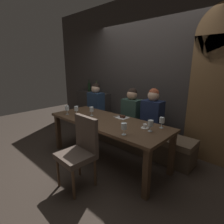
# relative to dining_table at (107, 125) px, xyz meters

# --- Properties ---
(ground) EXTENTS (9.00, 9.00, 0.00)m
(ground) POSITION_rel_dining_table_xyz_m (0.00, 0.00, -0.65)
(ground) COLOR #382D26
(back_wall_tiled) EXTENTS (6.00, 0.12, 3.00)m
(back_wall_tiled) POSITION_rel_dining_table_xyz_m (0.00, 1.22, 0.85)
(back_wall_tiled) COLOR #383330
(back_wall_tiled) RESTS_ON ground
(arched_door) EXTENTS (0.90, 0.05, 2.55)m
(arched_door) POSITION_rel_dining_table_xyz_m (1.35, 1.15, 0.71)
(arched_door) COLOR brown
(arched_door) RESTS_ON ground
(back_counter) EXTENTS (1.10, 0.28, 0.95)m
(back_counter) POSITION_rel_dining_table_xyz_m (-1.55, 1.04, -0.18)
(back_counter) COLOR #2F2B29
(back_counter) RESTS_ON ground
(dining_table) EXTENTS (2.20, 0.84, 0.74)m
(dining_table) POSITION_rel_dining_table_xyz_m (0.00, 0.00, 0.00)
(dining_table) COLOR #493422
(dining_table) RESTS_ON ground
(banquette_bench) EXTENTS (2.50, 0.44, 0.45)m
(banquette_bench) POSITION_rel_dining_table_xyz_m (0.00, 0.70, -0.42)
(banquette_bench) COLOR #4A3C2E
(banquette_bench) RESTS_ON ground
(chair_near_side) EXTENTS (0.46, 0.46, 0.98)m
(chair_near_side) POSITION_rel_dining_table_xyz_m (0.20, -0.72, -0.09)
(chair_near_side) COLOR brown
(chair_near_side) RESTS_ON ground
(diner_redhead) EXTENTS (0.36, 0.24, 0.79)m
(diner_redhead) POSITION_rel_dining_table_xyz_m (-1.05, 0.69, 0.17)
(diner_redhead) COLOR navy
(diner_redhead) RESTS_ON banquette_bench
(diner_bearded) EXTENTS (0.36, 0.24, 0.77)m
(diner_bearded) POSITION_rel_dining_table_xyz_m (-0.00, 0.69, 0.16)
(diner_bearded) COLOR #2D473D
(diner_bearded) RESTS_ON banquette_bench
(diner_far_end) EXTENTS (0.36, 0.24, 0.81)m
(diner_far_end) POSITION_rel_dining_table_xyz_m (0.46, 0.69, 0.18)
(diner_far_end) COLOR #192342
(diner_far_end) RESTS_ON banquette_bench
(wine_bottle_dark_red) EXTENTS (0.08, 0.08, 0.33)m
(wine_bottle_dark_red) POSITION_rel_dining_table_xyz_m (-1.73, 1.07, 0.42)
(wine_bottle_dark_red) COLOR black
(wine_bottle_dark_red) RESTS_ON back_counter
(wine_bottle_pale_label) EXTENTS (0.08, 0.08, 0.33)m
(wine_bottle_pale_label) POSITION_rel_dining_table_xyz_m (-1.43, 1.07, 0.42)
(wine_bottle_pale_label) COLOR #384728
(wine_bottle_pale_label) RESTS_ON back_counter
(wine_glass_far_left) EXTENTS (0.08, 0.08, 0.16)m
(wine_glass_far_left) POSITION_rel_dining_table_xyz_m (0.81, 0.05, 0.20)
(wine_glass_far_left) COLOR silver
(wine_glass_far_left) RESTS_ON dining_table
(wine_glass_end_right) EXTENTS (0.08, 0.08, 0.16)m
(wine_glass_end_right) POSITION_rel_dining_table_xyz_m (0.62, -0.30, 0.20)
(wine_glass_end_right) COLOR silver
(wine_glass_end_right) RESTS_ON dining_table
(wine_glass_end_left) EXTENTS (0.08, 0.08, 0.16)m
(wine_glass_end_left) POSITION_rel_dining_table_xyz_m (0.86, 0.29, 0.20)
(wine_glass_end_left) COLOR silver
(wine_glass_end_left) RESTS_ON dining_table
(wine_glass_far_right) EXTENTS (0.08, 0.08, 0.16)m
(wine_glass_far_right) POSITION_rel_dining_table_xyz_m (-0.65, -0.15, 0.20)
(wine_glass_far_right) COLOR silver
(wine_glass_far_right) RESTS_ON dining_table
(wine_glass_near_right) EXTENTS (0.08, 0.08, 0.16)m
(wine_glass_near_right) POSITION_rel_dining_table_xyz_m (-0.41, 0.01, 0.20)
(wine_glass_near_right) COLOR silver
(wine_glass_near_right) RESTS_ON dining_table
(wine_glass_near_left) EXTENTS (0.08, 0.08, 0.16)m
(wine_glass_near_left) POSITION_rel_dining_table_xyz_m (-0.81, -0.25, 0.20)
(wine_glass_near_left) COLOR silver
(wine_glass_near_left) RESTS_ON dining_table
(espresso_cup) EXTENTS (0.12, 0.12, 0.06)m
(espresso_cup) POSITION_rel_dining_table_xyz_m (0.69, 0.11, 0.11)
(espresso_cup) COLOR white
(espresso_cup) RESTS_ON dining_table
(dessert_plate) EXTENTS (0.19, 0.19, 0.05)m
(dessert_plate) POSITION_rel_dining_table_xyz_m (0.11, 0.28, 0.10)
(dessert_plate) COLOR white
(dessert_plate) RESTS_ON dining_table
(fork_on_table) EXTENTS (0.06, 0.17, 0.01)m
(fork_on_table) POSITION_rel_dining_table_xyz_m (-0.03, 0.30, 0.09)
(fork_on_table) COLOR silver
(fork_on_table) RESTS_ON dining_table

